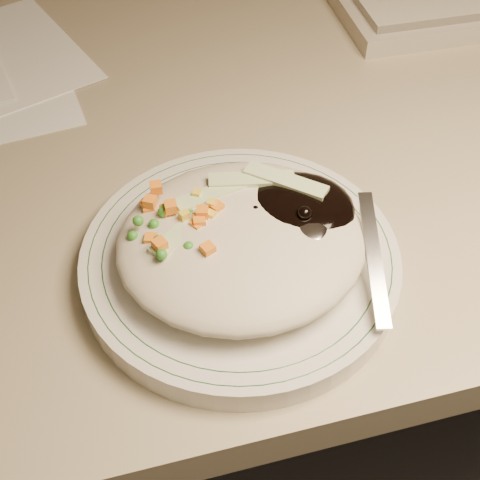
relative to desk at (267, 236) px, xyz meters
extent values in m
cube|color=gray|center=(0.00, 0.00, 0.18)|extent=(1.40, 0.70, 0.04)
cylinder|color=silver|center=(-0.09, -0.20, 0.21)|extent=(0.25, 0.25, 0.02)
torus|color=#144723|center=(-0.09, -0.20, 0.22)|extent=(0.24, 0.24, 0.00)
torus|color=#144723|center=(-0.09, -0.20, 0.22)|extent=(0.22, 0.22, 0.00)
ellipsoid|color=#BFB69A|center=(-0.09, -0.21, 0.24)|extent=(0.19, 0.18, 0.04)
ellipsoid|color=black|center=(-0.04, -0.19, 0.25)|extent=(0.10, 0.09, 0.03)
ellipsoid|color=orange|center=(-0.13, -0.19, 0.24)|extent=(0.08, 0.08, 0.02)
sphere|color=black|center=(-0.07, -0.20, 0.25)|extent=(0.01, 0.01, 0.01)
sphere|color=black|center=(-0.05, -0.19, 0.25)|extent=(0.01, 0.01, 0.01)
sphere|color=black|center=(-0.02, -0.20, 0.26)|extent=(0.01, 0.01, 0.01)
sphere|color=black|center=(-0.03, -0.18, 0.25)|extent=(0.01, 0.01, 0.01)
sphere|color=black|center=(-0.04, -0.21, 0.26)|extent=(0.01, 0.01, 0.01)
sphere|color=black|center=(-0.05, -0.20, 0.25)|extent=(0.01, 0.01, 0.01)
sphere|color=black|center=(-0.04, -0.18, 0.25)|extent=(0.01, 0.01, 0.01)
cube|color=orange|center=(-0.14, -0.18, 0.26)|extent=(0.01, 0.01, 0.01)
cube|color=orange|center=(-0.12, -0.20, 0.25)|extent=(0.01, 0.01, 0.01)
cube|color=orange|center=(-0.15, -0.17, 0.26)|extent=(0.01, 0.01, 0.01)
cube|color=orange|center=(-0.11, -0.19, 0.26)|extent=(0.01, 0.01, 0.01)
cube|color=orange|center=(-0.12, -0.20, 0.26)|extent=(0.01, 0.01, 0.01)
cube|color=orange|center=(-0.15, -0.16, 0.25)|extent=(0.01, 0.01, 0.01)
cube|color=orange|center=(-0.14, -0.18, 0.26)|extent=(0.01, 0.01, 0.01)
cube|color=orange|center=(-0.12, -0.20, 0.26)|extent=(0.01, 0.01, 0.01)
cube|color=orange|center=(-0.10, -0.19, 0.26)|extent=(0.01, 0.01, 0.01)
cube|color=orange|center=(-0.14, -0.16, 0.26)|extent=(0.01, 0.01, 0.01)
cube|color=orange|center=(-0.15, -0.22, 0.26)|extent=(0.01, 0.01, 0.01)
cube|color=orange|center=(-0.12, -0.23, 0.26)|extent=(0.01, 0.01, 0.01)
cube|color=orange|center=(-0.16, -0.20, 0.25)|extent=(0.01, 0.01, 0.01)
cube|color=orange|center=(-0.15, -0.17, 0.25)|extent=(0.01, 0.01, 0.01)
sphere|color=#388C28|center=(-0.12, -0.19, 0.25)|extent=(0.01, 0.01, 0.01)
sphere|color=#388C28|center=(-0.15, -0.23, 0.26)|extent=(0.01, 0.01, 0.01)
sphere|color=#388C28|center=(-0.15, -0.19, 0.26)|extent=(0.01, 0.01, 0.01)
sphere|color=#388C28|center=(-0.16, -0.19, 0.26)|extent=(0.01, 0.01, 0.01)
sphere|color=#388C28|center=(-0.12, -0.19, 0.25)|extent=(0.01, 0.01, 0.01)
sphere|color=#388C28|center=(-0.12, -0.22, 0.25)|extent=(0.01, 0.01, 0.01)
sphere|color=#388C28|center=(-0.13, -0.19, 0.25)|extent=(0.01, 0.01, 0.01)
sphere|color=#388C28|center=(-0.14, -0.21, 0.25)|extent=(0.01, 0.01, 0.01)
sphere|color=#388C28|center=(-0.17, -0.19, 0.25)|extent=(0.01, 0.01, 0.01)
sphere|color=#388C28|center=(-0.14, -0.18, 0.26)|extent=(0.01, 0.01, 0.01)
sphere|color=#388C28|center=(-0.14, -0.18, 0.26)|extent=(0.01, 0.01, 0.01)
sphere|color=#388C28|center=(-0.15, -0.21, 0.25)|extent=(0.01, 0.01, 0.01)
sphere|color=#388C28|center=(-0.13, -0.22, 0.26)|extent=(0.01, 0.01, 0.01)
sphere|color=#388C28|center=(-0.10, -0.17, 0.25)|extent=(0.01, 0.01, 0.01)
cube|color=yellow|center=(-0.12, -0.19, 0.25)|extent=(0.01, 0.01, 0.01)
cube|color=yellow|center=(-0.11, -0.19, 0.26)|extent=(0.01, 0.01, 0.01)
cube|color=yellow|center=(-0.13, -0.18, 0.25)|extent=(0.01, 0.01, 0.01)
cube|color=yellow|center=(-0.13, -0.19, 0.26)|extent=(0.01, 0.01, 0.01)
cube|color=yellow|center=(-0.13, -0.20, 0.25)|extent=(0.01, 0.01, 0.01)
cube|color=yellow|center=(-0.11, -0.19, 0.26)|extent=(0.01, 0.01, 0.01)
cube|color=yellow|center=(-0.11, -0.17, 0.26)|extent=(0.01, 0.01, 0.01)
cube|color=yellow|center=(-0.12, -0.20, 0.25)|extent=(0.01, 0.01, 0.01)
cube|color=#B2D18C|center=(-0.10, -0.17, 0.26)|extent=(0.07, 0.03, 0.00)
cube|color=#B2D18C|center=(-0.07, -0.16, 0.26)|extent=(0.07, 0.03, 0.00)
cube|color=#B2D18C|center=(-0.13, -0.20, 0.26)|extent=(0.06, 0.05, 0.00)
cube|color=#B2D18C|center=(-0.04, -0.17, 0.26)|extent=(0.06, 0.06, 0.00)
ellipsoid|color=silver|center=(-0.04, -0.22, 0.25)|extent=(0.04, 0.05, 0.01)
cube|color=silver|center=(0.00, -0.25, 0.24)|extent=(0.04, 0.11, 0.03)
camera|label=1|loc=(-0.18, -0.54, 0.62)|focal=50.00mm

